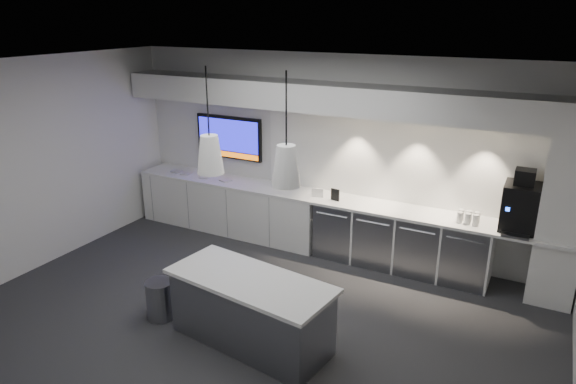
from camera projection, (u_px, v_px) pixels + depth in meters
The scene contains 27 objects.
floor at pixel (251, 318), 6.30m from camera, with size 7.00×7.00×0.00m, color #2D2E30.
ceiling at pixel (245, 69), 5.31m from camera, with size 7.00×7.00×0.00m, color black.
wall_back at pixel (334, 154), 7.89m from camera, with size 7.00×7.00×0.00m, color white.
wall_front at pixel (66, 312), 3.71m from camera, with size 7.00×7.00×0.00m, color white.
wall_left at pixel (40, 164), 7.34m from camera, with size 7.00×7.00×0.00m, color white.
back_counter at pixel (325, 198), 7.83m from camera, with size 6.80×0.65×0.04m, color white.
left_base_cabinets at pixel (230, 206), 8.74m from camera, with size 3.30×0.63×0.86m, color white.
fridge_unit_a at pixel (339, 228), 7.87m from camera, with size 0.60×0.61×0.85m, color gray.
fridge_unit_b at pixel (378, 236), 7.59m from camera, with size 0.60×0.61×0.85m, color gray.
fridge_unit_c at pixel (421, 244), 7.32m from camera, with size 0.60×0.61×0.85m, color gray.
fridge_unit_d at pixel (467, 253), 7.04m from camera, with size 0.60×0.61×0.85m, color gray.
backsplash at pixel (411, 161), 7.34m from camera, with size 4.60×0.03×1.30m, color white.
soffit at pixel (328, 98), 7.35m from camera, with size 6.90×0.60×0.40m, color white.
column at pixel (564, 206), 6.31m from camera, with size 0.55×0.55×2.60m, color white.
wall_tv at pixel (229, 137), 8.66m from camera, with size 1.25×0.07×0.72m.
island at pixel (251, 310), 5.73m from camera, with size 1.98×1.06×0.80m.
bin at pixel (160, 299), 6.26m from camera, with size 0.34×0.34×0.48m, color gray.
coffee_machine at pixel (521, 205), 6.55m from camera, with size 0.44×0.62×0.80m.
sign_black at pixel (335, 195), 7.63m from camera, with size 0.14×0.02×0.18m, color black.
sign_white at pixel (317, 193), 7.77m from camera, with size 0.18×0.02×0.14m, color white.
cup_cluster at pixel (468, 217), 6.81m from camera, with size 0.28×0.18×0.15m, color white, non-canonical shape.
tray_a at pixel (177, 171), 9.02m from camera, with size 0.16×0.16×0.03m, color #BABABA.
tray_b at pixel (186, 173), 8.90m from camera, with size 0.16×0.16×0.03m, color #BABABA.
tray_c at pixel (205, 177), 8.71m from camera, with size 0.16×0.16×0.03m, color #BABABA.
tray_d at pixel (226, 180), 8.54m from camera, with size 0.16×0.16×0.03m, color #BABABA.
pendant_left at pixel (210, 154), 5.35m from camera, with size 0.29×0.29×1.11m.
pendant_right at pixel (286, 165), 4.96m from camera, with size 0.29×0.29×1.11m.
Camera 1 is at (2.92, -4.60, 3.55)m, focal length 32.00 mm.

